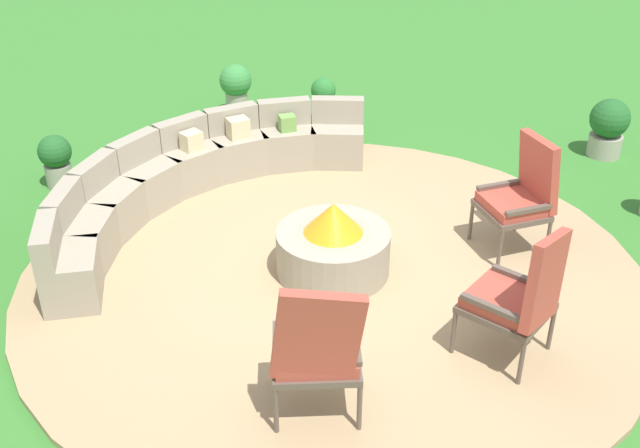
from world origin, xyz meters
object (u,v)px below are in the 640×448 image
at_px(lounge_chair_front_left, 317,348).
at_px(potted_plant_5, 608,126).
at_px(curved_stone_bench, 191,179).
at_px(potted_plant_0, 236,86).
at_px(fire_pit, 333,246).
at_px(potted_plant_2, 323,100).
at_px(potted_plant_4, 56,159).
at_px(lounge_chair_back_left, 522,193).
at_px(lounge_chair_front_right, 521,295).

height_order(lounge_chair_front_left, potted_plant_5, lounge_chair_front_left).
height_order(curved_stone_bench, potted_plant_0, curved_stone_bench).
bearing_deg(fire_pit, lounge_chair_front_left, -129.55).
bearing_deg(lounge_chair_front_left, potted_plant_2, 86.50).
height_order(potted_plant_0, potted_plant_2, potted_plant_0).
distance_m(potted_plant_0, potted_plant_4, 2.69).
distance_m(lounge_chair_back_left, potted_plant_4, 4.87).
bearing_deg(fire_pit, curved_stone_bench, 103.78).
height_order(curved_stone_bench, potted_plant_5, curved_stone_bench).
distance_m(fire_pit, lounge_chair_front_left, 1.80).
height_order(fire_pit, potted_plant_4, fire_pit).
xyz_separation_m(potted_plant_2, potted_plant_4, (-3.36, 0.24, 0.01)).
bearing_deg(potted_plant_4, lounge_chair_back_left, -51.15).
distance_m(lounge_chair_back_left, potted_plant_2, 3.57).
distance_m(potted_plant_0, potted_plant_2, 1.18).
relative_size(lounge_chair_front_right, potted_plant_4, 1.91).
bearing_deg(potted_plant_5, lounge_chair_front_right, -152.11).
xyz_separation_m(potted_plant_2, potted_plant_5, (2.16, -2.68, 0.05)).
bearing_deg(curved_stone_bench, lounge_chair_back_left, -49.79).
relative_size(fire_pit, curved_stone_bench, 0.25).
bearing_deg(fire_pit, potted_plant_5, 3.14).
xyz_separation_m(lounge_chair_front_right, potted_plant_5, (3.68, 1.94, -0.25)).
relative_size(curved_stone_bench, potted_plant_2, 6.63).
relative_size(potted_plant_0, potted_plant_5, 0.98).
bearing_deg(potted_plant_5, lounge_chair_back_left, -160.56).
bearing_deg(potted_plant_4, potted_plant_2, -4.03).
distance_m(curved_stone_bench, potted_plant_2, 2.63).
xyz_separation_m(lounge_chair_front_left, potted_plant_2, (3.08, 4.27, -0.31)).
bearing_deg(potted_plant_2, potted_plant_4, 175.97).
bearing_deg(potted_plant_0, lounge_chair_back_left, -84.26).
height_order(potted_plant_2, potted_plant_5, potted_plant_5).
bearing_deg(lounge_chair_back_left, potted_plant_5, -54.60).
xyz_separation_m(lounge_chair_front_right, lounge_chair_back_left, (1.21, 1.07, 0.00)).
xyz_separation_m(lounge_chair_back_left, potted_plant_2, (0.31, 3.55, -0.30)).
height_order(lounge_chair_front_right, potted_plant_2, lounge_chair_front_right).
distance_m(lounge_chair_front_right, potted_plant_0, 5.58).
distance_m(fire_pit, potted_plant_4, 3.44).
distance_m(lounge_chair_back_left, potted_plant_5, 2.63).
height_order(lounge_chair_front_left, potted_plant_2, lounge_chair_front_left).
bearing_deg(lounge_chair_front_left, potted_plant_4, 125.81).
relative_size(lounge_chair_front_right, potted_plant_2, 1.85).
distance_m(lounge_chair_front_left, potted_plant_2, 5.27).
bearing_deg(potted_plant_0, curved_stone_bench, -129.81).
bearing_deg(potted_plant_4, lounge_chair_front_left, -86.49).
height_order(lounge_chair_back_left, potted_plant_0, lounge_chair_back_left).
xyz_separation_m(potted_plant_4, potted_plant_5, (5.52, -2.91, 0.04)).
bearing_deg(potted_plant_0, fire_pit, -107.45).
height_order(fire_pit, potted_plant_0, fire_pit).
relative_size(lounge_chair_front_left, potted_plant_2, 1.89).
bearing_deg(potted_plant_2, lounge_chair_front_left, -125.80).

